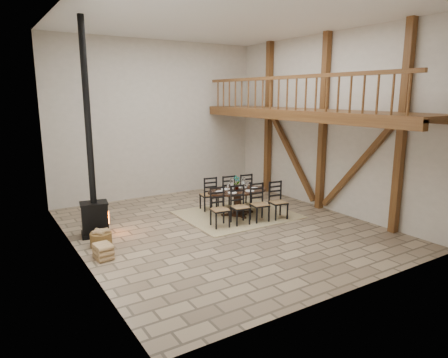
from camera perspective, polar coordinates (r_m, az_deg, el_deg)
ground at (r=10.21m, az=-0.18°, el=-6.94°), size 8.00×8.00×0.00m
room_shell at (r=10.34m, az=5.50°, el=10.29°), size 7.02×8.02×5.01m
rug at (r=11.25m, az=1.91°, el=-5.09°), size 3.00×2.50×0.02m
dining_table at (r=11.08m, az=2.11°, el=-3.41°), size 2.17×2.17×1.12m
wood_stove at (r=9.82m, az=-18.24°, el=-1.46°), size 0.71×0.59×5.00m
log_basket at (r=9.37m, az=-17.16°, el=-8.19°), size 0.47×0.47×0.39m
log_stack at (r=8.66m, az=-16.87°, el=-9.89°), size 0.36×0.46×0.33m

